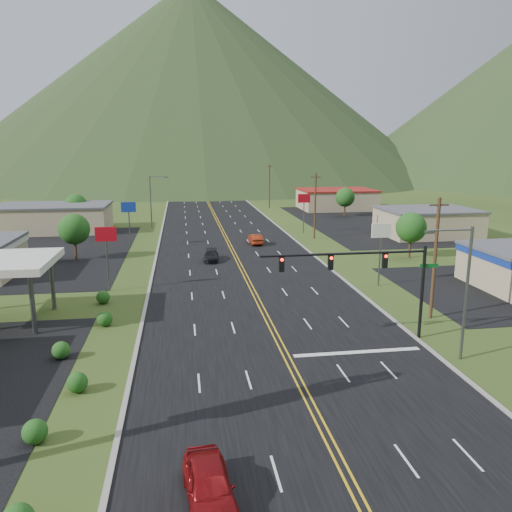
{
  "coord_description": "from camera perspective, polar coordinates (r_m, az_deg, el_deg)",
  "views": [
    {
      "loc": [
        -6.71,
        -18.81,
        13.96
      ],
      "look_at": [
        -0.35,
        23.58,
        4.5
      ],
      "focal_mm": 35.0,
      "sensor_mm": 36.0,
      "label": 1
    }
  ],
  "objects": [
    {
      "name": "curb_west",
      "position": [
        23.68,
        -16.68,
        -24.27
      ],
      "size": [
        0.3,
        460.0,
        0.14
      ],
      "primitive_type": "cube",
      "color": "gray",
      "rests_on": "ground"
    },
    {
      "name": "utility_pole_b",
      "position": [
        77.04,
        6.77,
        5.77
      ],
      "size": [
        1.6,
        0.28,
        10.0
      ],
      "color": "#382314",
      "rests_on": "ground"
    },
    {
      "name": "tree_east_b",
      "position": [
        102.68,
        10.16,
        6.62
      ],
      "size": [
        3.84,
        3.84,
        5.82
      ],
      "color": "#382314",
      "rests_on": "ground"
    },
    {
      "name": "streetlight_east",
      "position": [
        35.03,
        22.55,
        -3.04
      ],
      "size": [
        3.28,
        0.25,
        9.0
      ],
      "color": "#59595E",
      "rests_on": "ground"
    },
    {
      "name": "building_west_far",
      "position": [
        90.15,
        -22.17,
        4.06
      ],
      "size": [
        18.4,
        11.4,
        4.5
      ],
      "color": "tan",
      "rests_on": "ground"
    },
    {
      "name": "tree_west_a",
      "position": [
        65.96,
        -20.08,
        2.9
      ],
      "size": [
        3.84,
        3.84,
        5.82
      ],
      "color": "#382314",
      "rests_on": "ground"
    },
    {
      "name": "tree_west_b",
      "position": [
        93.18,
        -19.89,
        5.5
      ],
      "size": [
        3.84,
        3.84,
        5.82
      ],
      "color": "#382314",
      "rests_on": "ground"
    },
    {
      "name": "streetlight_west",
      "position": [
        89.39,
        -11.76,
        6.55
      ],
      "size": [
        3.28,
        0.25,
        9.0
      ],
      "color": "#59595E",
      "rests_on": "ground"
    },
    {
      "name": "building_east_mid",
      "position": [
        84.18,
        18.99,
        3.7
      ],
      "size": [
        14.4,
        11.4,
        4.3
      ],
      "color": "tan",
      "rests_on": "ground"
    },
    {
      "name": "car_dark_mid",
      "position": [
        62.13,
        -5.13,
        -0.0
      ],
      "size": [
        2.13,
        4.45,
        1.25
      ],
      "primitive_type": "imported",
      "rotation": [
        0.0,
        0.0,
        -0.09
      ],
      "color": "black",
      "rests_on": "ground"
    },
    {
      "name": "utility_pole_c",
      "position": [
        115.93,
        1.55,
        8.06
      ],
      "size": [
        1.6,
        0.28,
        10.0
      ],
      "color": "#382314",
      "rests_on": "ground"
    },
    {
      "name": "pole_sign_west_a",
      "position": [
        50.15,
        -16.76,
        1.68
      ],
      "size": [
        2.0,
        0.18,
        6.4
      ],
      "color": "#59595E",
      "rests_on": "ground"
    },
    {
      "name": "mountain_n",
      "position": [
        240.61,
        -7.28,
        19.16
      ],
      "size": [
        220.0,
        220.0,
        85.0
      ],
      "primitive_type": "cone",
      "color": "#1E3016",
      "rests_on": "ground"
    },
    {
      "name": "ground",
      "position": [
        24.37,
        9.84,
        -22.71
      ],
      "size": [
        500.0,
        500.0,
        0.0
      ],
      "primitive_type": "plane",
      "color": "#283E16",
      "rests_on": "ground"
    },
    {
      "name": "utility_pole_a",
      "position": [
        42.91,
        19.78,
        -0.18
      ],
      "size": [
        1.6,
        0.28,
        10.0
      ],
      "color": "#382314",
      "rests_on": "ground"
    },
    {
      "name": "building_east_far",
      "position": [
        114.81,
        9.17,
        6.43
      ],
      "size": [
        16.4,
        12.4,
        4.5
      ],
      "color": "tan",
      "rests_on": "ground"
    },
    {
      "name": "road",
      "position": [
        24.37,
        9.84,
        -22.71
      ],
      "size": [
        20.0,
        460.0,
        0.04
      ],
      "primitive_type": "cube",
      "color": "black",
      "rests_on": "ground"
    },
    {
      "name": "car_red_near",
      "position": [
        21.8,
        -5.37,
        -24.77
      ],
      "size": [
        2.3,
        4.81,
        1.59
      ],
      "primitive_type": "imported",
      "rotation": [
        0.0,
        0.0,
        0.09
      ],
      "color": "maroon",
      "rests_on": "ground"
    },
    {
      "name": "pole_sign_east_a",
      "position": [
        51.57,
        14.09,
        2.12
      ],
      "size": [
        2.0,
        0.18,
        6.4
      ],
      "color": "#59595E",
      "rests_on": "ground"
    },
    {
      "name": "traffic_signal",
      "position": [
        36.4,
        12.99,
        -1.6
      ],
      "size": [
        13.1,
        0.43,
        7.0
      ],
      "color": "black",
      "rests_on": "ground"
    },
    {
      "name": "pole_sign_west_b",
      "position": [
        71.74,
        -14.35,
        4.92
      ],
      "size": [
        2.0,
        0.18,
        6.4
      ],
      "color": "#59595E",
      "rests_on": "ground"
    },
    {
      "name": "pole_sign_east_b",
      "position": [
        81.73,
        5.51,
        6.13
      ],
      "size": [
        2.0,
        0.18,
        6.4
      ],
      "color": "#59595E",
      "rests_on": "ground"
    },
    {
      "name": "utility_pole_d",
      "position": [
        155.39,
        -1.06,
        9.18
      ],
      "size": [
        1.6,
        0.28,
        10.0
      ],
      "color": "#382314",
      "rests_on": "ground"
    },
    {
      "name": "tree_east_a",
      "position": [
        66.22,
        17.3,
        3.13
      ],
      "size": [
        3.84,
        3.84,
        5.82
      ],
      "color": "#382314",
      "rests_on": "ground"
    },
    {
      "name": "car_red_far",
      "position": [
        72.55,
        -0.08,
        1.93
      ],
      "size": [
        1.7,
        4.48,
        1.46
      ],
      "primitive_type": "imported",
      "rotation": [
        0.0,
        0.0,
        3.18
      ],
      "color": "maroon",
      "rests_on": "ground"
    }
  ]
}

